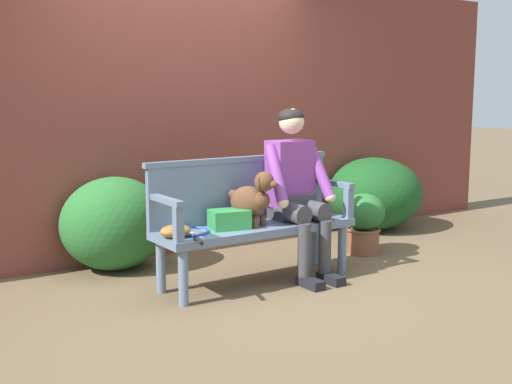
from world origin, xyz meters
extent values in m
plane|color=brown|center=(0.00, 0.00, 0.00)|extent=(40.00, 40.00, 0.00)
cube|color=brown|center=(0.00, 1.33, 1.26)|extent=(8.00, 0.30, 2.52)
ellipsoid|color=#286B2D|center=(-0.75, 0.97, 0.39)|extent=(0.89, 0.77, 0.77)
ellipsoid|color=#194C1E|center=(2.13, 0.94, 0.38)|extent=(1.07, 0.97, 0.77)
cube|color=slate|center=(0.00, 0.00, 0.43)|extent=(1.59, 0.47, 0.06)
cylinder|color=slate|center=(-0.72, -0.18, 0.20)|extent=(0.07, 0.07, 0.40)
cylinder|color=slate|center=(0.72, -0.18, 0.20)|extent=(0.07, 0.07, 0.40)
cylinder|color=slate|center=(-0.72, 0.18, 0.20)|extent=(0.07, 0.07, 0.40)
cylinder|color=slate|center=(0.72, 0.18, 0.20)|extent=(0.07, 0.07, 0.40)
cube|color=slate|center=(0.00, 0.21, 0.69)|extent=(1.59, 0.05, 0.46)
cube|color=slate|center=(0.00, 0.21, 0.94)|extent=(1.63, 0.06, 0.04)
cube|color=slate|center=(-0.76, -0.20, 0.58)|extent=(0.06, 0.06, 0.24)
cube|color=slate|center=(-0.76, 0.00, 0.72)|extent=(0.06, 0.47, 0.04)
cube|color=slate|center=(0.76, -0.20, 0.58)|extent=(0.06, 0.06, 0.24)
cube|color=slate|center=(0.76, 0.00, 0.72)|extent=(0.06, 0.47, 0.04)
cube|color=black|center=(0.27, -0.34, 0.04)|extent=(0.10, 0.24, 0.07)
cylinder|color=#3D3D42|center=(0.27, -0.26, 0.27)|extent=(0.10, 0.10, 0.41)
cylinder|color=#3D3D42|center=(0.27, -0.10, 0.54)|extent=(0.15, 0.31, 0.15)
cube|color=black|center=(0.47, -0.34, 0.04)|extent=(0.10, 0.24, 0.07)
cylinder|color=#3D3D42|center=(0.47, -0.26, 0.27)|extent=(0.10, 0.10, 0.41)
cylinder|color=#3D3D42|center=(0.47, -0.10, 0.54)|extent=(0.15, 0.31, 0.15)
cube|color=#3D3D42|center=(0.37, 0.05, 0.56)|extent=(0.32, 0.24, 0.20)
cube|color=#843D93|center=(0.37, 0.07, 0.82)|extent=(0.34, 0.22, 0.52)
cylinder|color=#843D93|center=(0.16, -0.04, 0.84)|extent=(0.14, 0.32, 0.44)
sphere|color=beige|center=(0.14, -0.16, 0.64)|extent=(0.09, 0.09, 0.09)
cylinder|color=#843D93|center=(0.58, -0.04, 0.84)|extent=(0.14, 0.32, 0.44)
sphere|color=beige|center=(0.60, -0.16, 0.64)|extent=(0.09, 0.09, 0.09)
sphere|color=beige|center=(0.37, 0.05, 1.23)|extent=(0.20, 0.20, 0.20)
ellipsoid|color=black|center=(0.37, 0.06, 1.26)|extent=(0.21, 0.21, 0.14)
cylinder|color=brown|center=(-0.08, -0.11, 0.50)|extent=(0.04, 0.04, 0.08)
cylinder|color=brown|center=(0.02, -0.06, 0.50)|extent=(0.04, 0.04, 0.08)
cylinder|color=brown|center=(-0.15, 0.05, 0.50)|extent=(0.04, 0.04, 0.08)
cylinder|color=brown|center=(-0.06, 0.10, 0.50)|extent=(0.04, 0.04, 0.08)
ellipsoid|color=brown|center=(-0.07, 0.00, 0.64)|extent=(0.31, 0.35, 0.24)
sphere|color=brown|center=(-0.02, -0.10, 0.66)|extent=(0.14, 0.14, 0.14)
sphere|color=brown|center=(-0.01, -0.13, 0.80)|extent=(0.15, 0.15, 0.15)
ellipsoid|color=brown|center=(0.02, -0.19, 0.79)|extent=(0.09, 0.11, 0.06)
ellipsoid|color=brown|center=(-0.07, -0.14, 0.79)|extent=(0.05, 0.05, 0.11)
ellipsoid|color=brown|center=(0.04, -0.09, 0.79)|extent=(0.05, 0.05, 0.11)
sphere|color=brown|center=(-0.13, 0.12, 0.69)|extent=(0.07, 0.07, 0.07)
torus|color=blue|center=(-0.56, 0.03, 0.47)|extent=(0.36, 0.36, 0.02)
cylinder|color=silver|center=(-0.56, 0.03, 0.46)|extent=(0.25, 0.25, 0.00)
cube|color=blue|center=(-0.61, -0.13, 0.47)|extent=(0.05, 0.08, 0.02)
cylinder|color=black|center=(-0.65, -0.27, 0.47)|extent=(0.09, 0.22, 0.03)
ellipsoid|color=#9E6B2D|center=(-0.71, -0.06, 0.50)|extent=(0.23, 0.19, 0.09)
cube|color=#2D8E42|center=(-0.25, -0.01, 0.53)|extent=(0.31, 0.25, 0.14)
cylinder|color=brown|center=(1.32, 0.22, 0.11)|extent=(0.29, 0.29, 0.22)
torus|color=brown|center=(1.32, 0.22, 0.22)|extent=(0.31, 0.31, 0.02)
ellipsoid|color=#286B2D|center=(1.32, 0.22, 0.39)|extent=(0.38, 0.38, 0.33)
camera|label=1|loc=(-2.68, -4.01, 1.46)|focal=45.45mm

